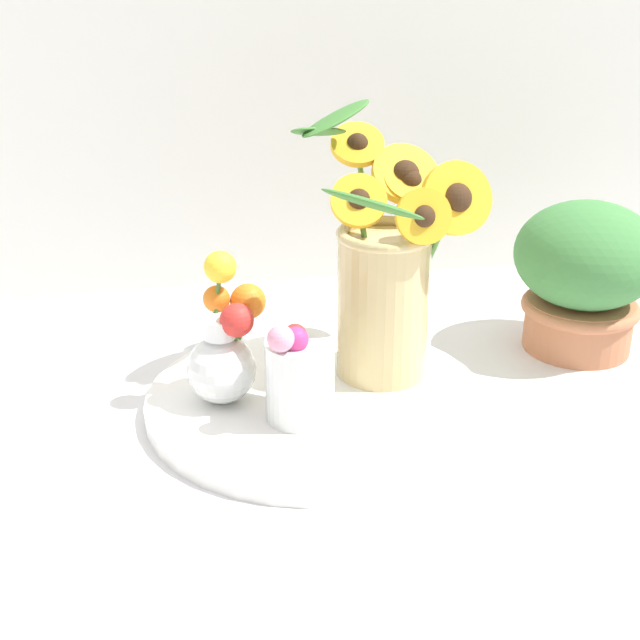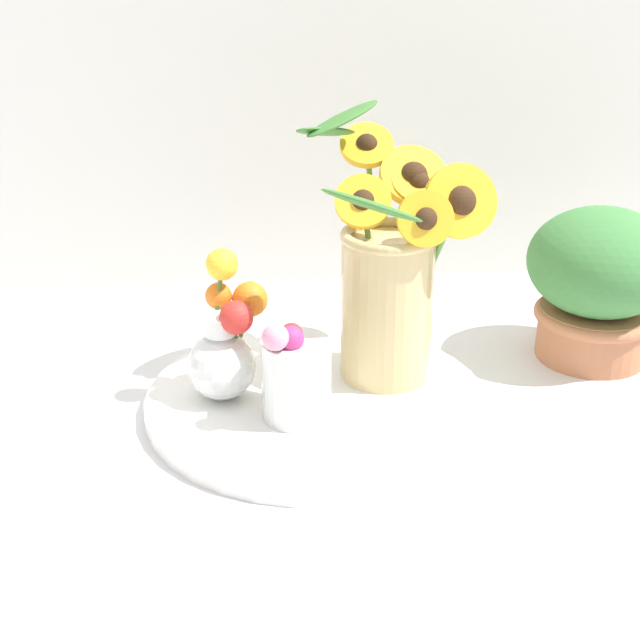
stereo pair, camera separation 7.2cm
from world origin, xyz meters
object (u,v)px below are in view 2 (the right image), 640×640
object	(u,v)px
potted_plant	(599,280)
vase_bulb_right	(225,345)
mason_jar_sunflowers	(390,277)
serving_tray	(320,401)
vase_small_center	(295,375)

from	to	relation	value
potted_plant	vase_bulb_right	bearing A→B (deg)	-169.58
mason_jar_sunflowers	vase_bulb_right	distance (m)	0.22
serving_tray	potted_plant	xyz separation A→B (m)	(0.38, 0.10, 0.10)
vase_small_center	vase_bulb_right	world-z (taller)	vase_bulb_right
mason_jar_sunflowers	vase_small_center	bearing A→B (deg)	-140.99
serving_tray	vase_bulb_right	distance (m)	0.14
serving_tray	mason_jar_sunflowers	size ratio (longest dim) A/B	1.23
potted_plant	mason_jar_sunflowers	bearing A→B (deg)	-169.75
mason_jar_sunflowers	vase_small_center	distance (m)	0.18
serving_tray	mason_jar_sunflowers	distance (m)	0.17
serving_tray	mason_jar_sunflowers	world-z (taller)	mason_jar_sunflowers
vase_small_center	potted_plant	world-z (taller)	potted_plant
mason_jar_sunflowers	vase_bulb_right	bearing A→B (deg)	-169.34
mason_jar_sunflowers	vase_small_center	size ratio (longest dim) A/B	2.64
serving_tray	mason_jar_sunflowers	xyz separation A→B (m)	(0.09, 0.05, 0.14)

